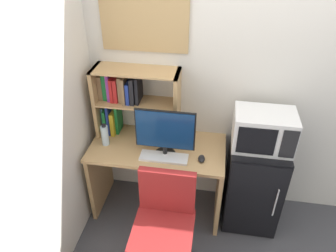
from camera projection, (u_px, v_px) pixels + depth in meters
The scene contains 11 objects.
wall_back at pixel (327, 87), 2.59m from camera, with size 6.40×0.04×2.60m, color silver.
desk at pixel (158, 167), 2.95m from camera, with size 1.19×0.59×0.76m.
hutch_bookshelf at pixel (126, 98), 2.80m from camera, with size 0.74×0.27×0.64m.
monitor at pixel (165, 132), 2.60m from camera, with size 0.50×0.18×0.44m.
keyboard at pixel (164, 157), 2.68m from camera, with size 0.40×0.14×0.02m, color silver.
computer_mouse at pixel (201, 159), 2.66m from camera, with size 0.06×0.10×0.03m, color black.
water_bottle at pixel (105, 135), 2.80m from camera, with size 0.07×0.07×0.21m.
mini_fridge at pixel (253, 183), 2.90m from camera, with size 0.48×0.50×0.86m.
microwave at pixel (264, 130), 2.58m from camera, with size 0.48×0.34×0.31m.
desk_chair at pixel (164, 233), 2.50m from camera, with size 0.53×0.53×0.90m.
wall_corkboard at pixel (144, 20), 2.51m from camera, with size 0.71×0.02×0.50m, color tan.
Camera 1 is at (-0.49, -2.49, 2.48)m, focal length 34.16 mm.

